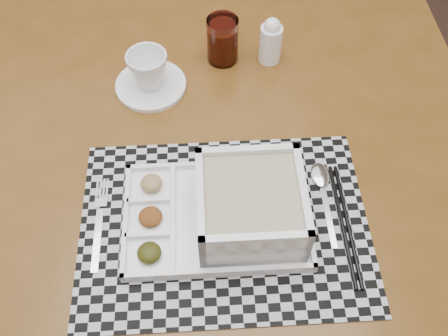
{
  "coord_description": "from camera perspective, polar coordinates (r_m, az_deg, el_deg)",
  "views": [
    {
      "loc": [
        0.76,
        -1.23,
        1.59
      ],
      "look_at": [
        0.79,
        -0.74,
        0.88
      ],
      "focal_mm": 40.0,
      "sensor_mm": 36.0,
      "label": 1
    }
  ],
  "objects": [
    {
      "name": "juice_glass",
      "position": [
        1.11,
        -0.17,
        14.26
      ],
      "size": [
        0.07,
        0.07,
        0.1
      ],
      "color": "white",
      "rests_on": "dining_table"
    },
    {
      "name": "floor",
      "position": [
        2.15,
        -22.89,
        1.73
      ],
      "size": [
        5.0,
        5.0,
        0.0
      ],
      "primitive_type": "plane",
      "color": "#2F1D17",
      "rests_on": "ground"
    },
    {
      "name": "placemat",
      "position": [
        0.88,
        0.05,
        -6.47
      ],
      "size": [
        0.5,
        0.37,
        0.0
      ],
      "primitive_type": "cube",
      "rotation": [
        0.0,
        0.0,
        -0.0
      ],
      "color": "#ACABB3",
      "rests_on": "dining_table"
    },
    {
      "name": "cup",
      "position": [
        1.05,
        -8.65,
        11.03
      ],
      "size": [
        0.09,
        0.09,
        0.08
      ],
      "primitive_type": "imported",
      "rotation": [
        0.0,
        0.0,
        0.04
      ],
      "color": "white",
      "rests_on": "saucer"
    },
    {
      "name": "dining_table",
      "position": [
        1.02,
        -0.93,
        -2.36
      ],
      "size": [
        1.09,
        1.09,
        0.82
      ],
      "color": "#4C300D",
      "rests_on": "ground"
    },
    {
      "name": "spoon",
      "position": [
        0.94,
        11.06,
        -1.48
      ],
      "size": [
        0.04,
        0.18,
        0.01
      ],
      "color": "silver",
      "rests_on": "placemat"
    },
    {
      "name": "creamer_bottle",
      "position": [
        1.11,
        5.37,
        14.28
      ],
      "size": [
        0.05,
        0.05,
        0.11
      ],
      "color": "white",
      "rests_on": "dining_table"
    },
    {
      "name": "fork",
      "position": [
        0.9,
        -14.08,
        -5.89
      ],
      "size": [
        0.02,
        0.19,
        0.0
      ],
      "color": "silver",
      "rests_on": "placemat"
    },
    {
      "name": "saucer",
      "position": [
        1.08,
        -8.36,
        9.34
      ],
      "size": [
        0.15,
        0.15,
        0.01
      ],
      "primitive_type": "cylinder",
      "color": "white",
      "rests_on": "dining_table"
    },
    {
      "name": "serving_tray",
      "position": [
        0.85,
        1.86,
        -4.71
      ],
      "size": [
        0.32,
        0.22,
        0.1
      ],
      "color": "white",
      "rests_on": "placemat"
    },
    {
      "name": "chopsticks",
      "position": [
        0.9,
        13.66,
        -6.2
      ],
      "size": [
        0.02,
        0.24,
        0.01
      ],
      "color": "black",
      "rests_on": "placemat"
    }
  ]
}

